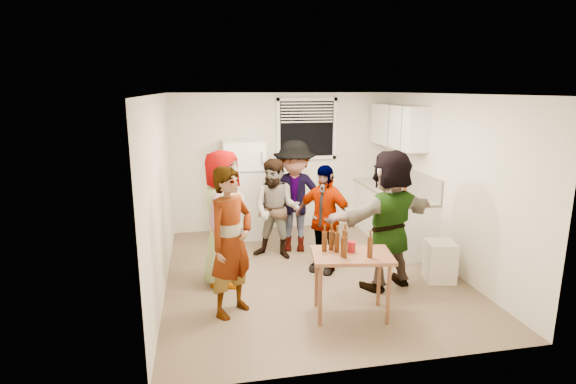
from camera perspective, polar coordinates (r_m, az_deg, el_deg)
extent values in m
cube|color=white|center=(7.90, -5.60, 0.37)|extent=(0.70, 0.70, 1.70)
cube|color=white|center=(7.93, 12.94, -2.99)|extent=(0.60, 2.20, 0.86)
cube|color=#C2B59C|center=(7.82, 13.11, 0.18)|extent=(0.64, 2.22, 0.04)
cube|color=beige|center=(7.90, 15.07, 1.68)|extent=(0.03, 2.20, 0.36)
cube|color=white|center=(7.90, 13.79, 8.13)|extent=(0.34, 1.60, 0.70)
cylinder|color=white|center=(7.74, 13.22, 0.19)|extent=(0.12, 0.12, 0.25)
cylinder|color=black|center=(8.60, 11.12, 1.57)|extent=(0.07, 0.07, 0.28)
cylinder|color=#47230C|center=(7.19, 14.55, -0.86)|extent=(0.06, 0.06, 0.21)
cylinder|color=#0916A9|center=(7.12, 13.37, -0.92)|extent=(0.09, 0.09, 0.12)
cube|color=#DBAE54|center=(8.20, 13.57, 1.47)|extent=(0.02, 0.20, 0.16)
cube|color=silver|center=(6.53, 18.72, -8.53)|extent=(0.44, 0.44, 0.55)
cylinder|color=#47230C|center=(5.08, 7.00, -8.04)|extent=(0.06, 0.06, 0.23)
cylinder|color=maroon|center=(5.22, 8.05, -7.52)|extent=(0.09, 0.09, 0.12)
imported|color=gray|center=(6.31, -7.98, -11.15)|extent=(2.01, 1.52, 0.57)
imported|color=#141933|center=(5.52, -6.98, -14.89)|extent=(1.64, 1.71, 0.42)
imported|color=#513825|center=(7.09, -1.47, -8.26)|extent=(1.33, 1.72, 0.59)
imported|color=#403F45|center=(7.39, 0.81, -7.33)|extent=(1.56, 2.02, 0.66)
imported|color=black|center=(6.63, 4.45, -9.85)|extent=(1.71, 1.76, 0.38)
imported|color=#CE6443|center=(6.27, 12.31, -11.54)|extent=(2.20, 2.29, 0.54)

